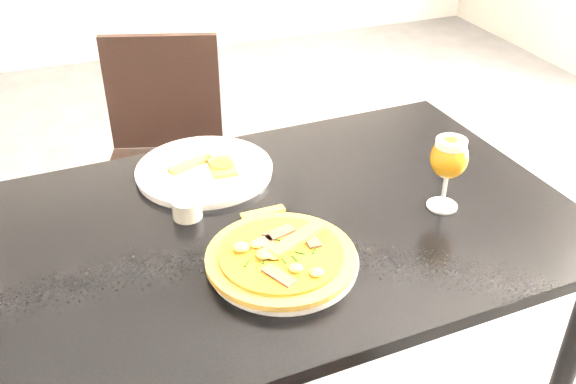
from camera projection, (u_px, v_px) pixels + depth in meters
name	position (u px, v px, depth m)	size (l,w,h in m)	color
ground	(307.00, 382.00, 1.95)	(6.00, 6.00, 0.00)	#48484A
dining_table	(292.00, 250.00, 1.42)	(1.23, 0.85, 0.75)	black
chair_far	(166.00, 159.00, 2.15)	(0.50, 0.50, 0.86)	black
plate_main	(283.00, 262.00, 1.23)	(0.29, 0.29, 0.02)	white
pizza	(281.00, 256.00, 1.22)	(0.29, 0.29, 0.03)	olive
plate_second	(204.00, 170.00, 1.52)	(0.32, 0.32, 0.02)	white
crust_scraps	(212.00, 165.00, 1.51)	(0.16, 0.12, 0.01)	olive
loose_crust	(263.00, 213.00, 1.38)	(0.10, 0.02, 0.01)	olive
sauce_cup	(187.00, 208.00, 1.36)	(0.06, 0.06, 0.04)	beige
beer_glass	(449.00, 158.00, 1.34)	(0.08, 0.08, 0.17)	silver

